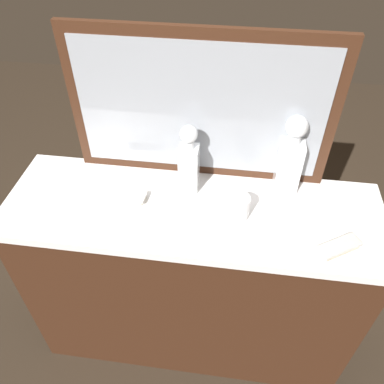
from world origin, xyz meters
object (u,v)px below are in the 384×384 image
Objects in this scene: crystal_decanter_rear at (189,165)px; silver_brush_left at (125,195)px; crystal_decanter_far_left at (289,161)px; silver_brush_rear at (339,247)px; crystal_tumbler_front at (239,208)px.

silver_brush_left is (-0.23, -0.09, -0.10)m from crystal_decanter_rear.
silver_brush_rear is (0.17, -0.30, -0.12)m from crystal_decanter_far_left.
crystal_decanter_rear is (-0.37, -0.05, -0.02)m from crystal_decanter_far_left.
silver_brush_rear is (0.34, -0.11, -0.03)m from crystal_tumbler_front.
crystal_decanter_far_left is 1.13× the size of crystal_decanter_rear.
crystal_tumbler_front is 0.36m from silver_brush_rear.
crystal_decanter_far_left is 3.47× the size of crystal_tumbler_front.
crystal_decanter_rear is at bearing 22.10° from silver_brush_left.
crystal_decanter_far_left is at bearing 8.36° from crystal_decanter_rear.
crystal_decanter_rear is at bearing 155.96° from silver_brush_rear.
silver_brush_left is 1.04× the size of silver_brush_rear.
crystal_decanter_rear is 1.78× the size of silver_brush_rear.
crystal_decanter_far_left is 0.63m from silver_brush_left.
crystal_decanter_rear is 0.60m from silver_brush_rear.
crystal_tumbler_front is 0.43m from silver_brush_left.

